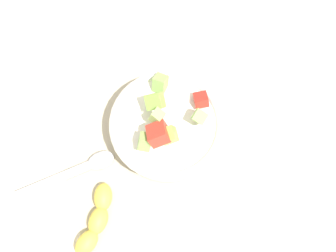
% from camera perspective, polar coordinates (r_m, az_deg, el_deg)
% --- Properties ---
extents(ground_plane, '(2.40, 2.40, 0.00)m').
position_cam_1_polar(ground_plane, '(0.89, -0.15, -1.03)').
color(ground_plane, silver).
extents(placemat, '(0.45, 0.37, 0.01)m').
position_cam_1_polar(placemat, '(0.88, -0.15, -0.97)').
color(placemat, '#BCB299').
rests_on(placemat, ground_plane).
extents(salad_bowl, '(0.23, 0.23, 0.13)m').
position_cam_1_polar(salad_bowl, '(0.84, -0.01, -0.17)').
color(salad_bowl, white).
rests_on(salad_bowl, placemat).
extents(serving_spoon, '(0.21, 0.05, 0.01)m').
position_cam_1_polar(serving_spoon, '(0.87, -11.65, -5.66)').
color(serving_spoon, '#B7B7BC').
rests_on(serving_spoon, placemat).
extents(banana_whole, '(0.11, 0.14, 0.04)m').
position_cam_1_polar(banana_whole, '(0.84, -9.71, -12.42)').
color(banana_whole, yellow).
rests_on(banana_whole, ground_plane).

